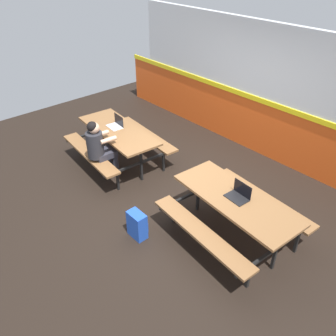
{
  "coord_description": "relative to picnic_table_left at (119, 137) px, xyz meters",
  "views": [
    {
      "loc": [
        3.67,
        -3.33,
        3.82
      ],
      "look_at": [
        0.0,
        -0.06,
        0.55
      ],
      "focal_mm": 37.11,
      "sensor_mm": 36.0,
      "label": 1
    }
  ],
  "objects": [
    {
      "name": "accent_backdrop",
      "position": [
        1.43,
        2.45,
        0.67
      ],
      "size": [
        8.0,
        0.14,
        2.6
      ],
      "color": "#E55119",
      "rests_on": "ground"
    },
    {
      "name": "backpack_dark",
      "position": [
        1.9,
        -1.02,
        -0.36
      ],
      "size": [
        0.3,
        0.22,
        0.44
      ],
      "color": "#1E47B2",
      "rests_on": "ground"
    },
    {
      "name": "student_nearer",
      "position": [
        0.24,
        -0.58,
        0.13
      ],
      "size": [
        0.38,
        0.53,
        1.21
      ],
      "color": "#2D2D38",
      "rests_on": "ground"
    },
    {
      "name": "picnic_table_right",
      "position": [
        2.86,
        0.03,
        0.0
      ],
      "size": [
        1.99,
        1.7,
        0.74
      ],
      "color": "brown",
      "rests_on": "ground"
    },
    {
      "name": "laptop_dark",
      "position": [
        2.87,
        0.07,
        0.21
      ],
      "size": [
        0.34,
        0.25,
        0.22
      ],
      "color": "black",
      "rests_on": "picnic_table_right"
    },
    {
      "name": "ground_plane",
      "position": [
        1.43,
        0.07,
        -0.59
      ],
      "size": [
        10.0,
        10.0,
        0.02
      ],
      "primitive_type": "cube",
      "color": "black"
    },
    {
      "name": "laptop_silver",
      "position": [
        -0.13,
        0.05,
        0.21
      ],
      "size": [
        0.34,
        0.25,
        0.22
      ],
      "color": "silver",
      "rests_on": "picnic_table_left"
    },
    {
      "name": "picnic_table_left",
      "position": [
        0.0,
        0.0,
        0.0
      ],
      "size": [
        1.99,
        1.7,
        0.74
      ],
      "color": "brown",
      "rests_on": "ground"
    }
  ]
}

